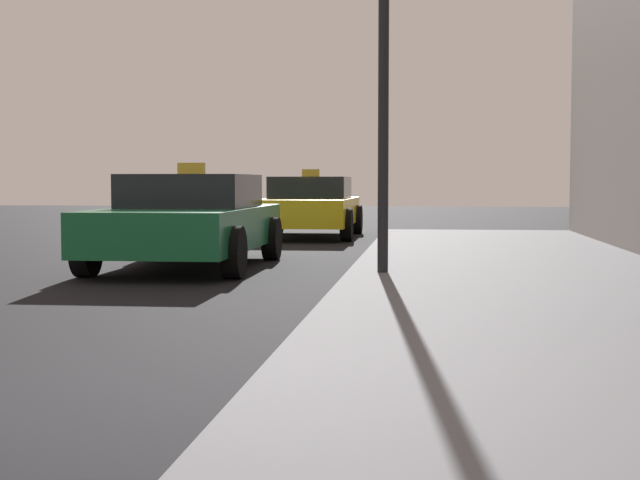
% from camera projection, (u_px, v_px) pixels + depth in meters
% --- Properties ---
extents(car_green, '(2.06, 4.35, 1.43)m').
position_uv_depth(car_green, '(189.00, 220.00, 12.91)').
color(car_green, '#196638').
rests_on(car_green, ground_plane).
extents(car_yellow, '(2.02, 4.17, 1.43)m').
position_uv_depth(car_yellow, '(310.00, 206.00, 19.93)').
color(car_yellow, yellow).
rests_on(car_yellow, ground_plane).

